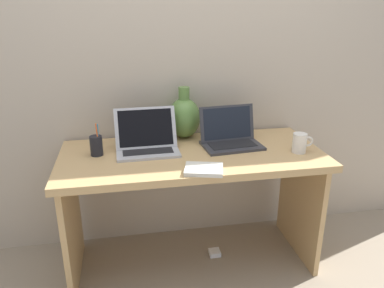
{
  "coord_description": "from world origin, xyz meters",
  "views": [
    {
      "loc": [
        -0.35,
        -1.91,
        1.51
      ],
      "look_at": [
        0.0,
        0.0,
        0.78
      ],
      "focal_mm": 35.05,
      "sensor_mm": 36.0,
      "label": 1
    }
  ],
  "objects_px": {
    "green_vase": "(184,117)",
    "pen_cup": "(96,145)",
    "notebook_stack": "(204,169)",
    "laptop_right": "(230,135)",
    "coffee_mug": "(300,143)",
    "power_brick": "(215,253)",
    "laptop_left": "(147,140)"
  },
  "relations": [
    {
      "from": "green_vase",
      "to": "pen_cup",
      "type": "distance_m",
      "value": 0.56
    },
    {
      "from": "green_vase",
      "to": "notebook_stack",
      "type": "distance_m",
      "value": 0.54
    },
    {
      "from": "laptop_right",
      "to": "notebook_stack",
      "type": "xyz_separation_m",
      "value": [
        -0.23,
        -0.34,
        -0.05
      ]
    },
    {
      "from": "notebook_stack",
      "to": "coffee_mug",
      "type": "height_order",
      "value": "coffee_mug"
    },
    {
      "from": "notebook_stack",
      "to": "power_brick",
      "type": "xyz_separation_m",
      "value": [
        0.14,
        0.29,
        -0.72
      ]
    },
    {
      "from": "coffee_mug",
      "to": "power_brick",
      "type": "height_order",
      "value": "coffee_mug"
    },
    {
      "from": "green_vase",
      "to": "coffee_mug",
      "type": "relative_size",
      "value": 2.63
    },
    {
      "from": "notebook_stack",
      "to": "pen_cup",
      "type": "bearing_deg",
      "value": 149.41
    },
    {
      "from": "laptop_right",
      "to": "power_brick",
      "type": "distance_m",
      "value": 0.78
    },
    {
      "from": "green_vase",
      "to": "power_brick",
      "type": "xyz_separation_m",
      "value": [
        0.15,
        -0.24,
        -0.84
      ]
    },
    {
      "from": "green_vase",
      "to": "notebook_stack",
      "type": "height_order",
      "value": "green_vase"
    },
    {
      "from": "laptop_right",
      "to": "notebook_stack",
      "type": "bearing_deg",
      "value": -123.63
    },
    {
      "from": "coffee_mug",
      "to": "pen_cup",
      "type": "xyz_separation_m",
      "value": [
        -1.11,
        0.16,
        0.0
      ]
    },
    {
      "from": "notebook_stack",
      "to": "power_brick",
      "type": "distance_m",
      "value": 0.79
    },
    {
      "from": "green_vase",
      "to": "coffee_mug",
      "type": "bearing_deg",
      "value": -32.02
    },
    {
      "from": "notebook_stack",
      "to": "laptop_left",
      "type": "bearing_deg",
      "value": 127.38
    },
    {
      "from": "laptop_left",
      "to": "coffee_mug",
      "type": "distance_m",
      "value": 0.86
    },
    {
      "from": "laptop_left",
      "to": "notebook_stack",
      "type": "distance_m",
      "value": 0.43
    },
    {
      "from": "notebook_stack",
      "to": "laptop_right",
      "type": "bearing_deg",
      "value": 56.37
    },
    {
      "from": "laptop_left",
      "to": "coffee_mug",
      "type": "height_order",
      "value": "laptop_left"
    },
    {
      "from": "notebook_stack",
      "to": "coffee_mug",
      "type": "distance_m",
      "value": 0.6
    },
    {
      "from": "pen_cup",
      "to": "green_vase",
      "type": "bearing_deg",
      "value": 21.94
    },
    {
      "from": "laptop_left",
      "to": "green_vase",
      "type": "distance_m",
      "value": 0.32
    },
    {
      "from": "notebook_stack",
      "to": "pen_cup",
      "type": "distance_m",
      "value": 0.62
    },
    {
      "from": "coffee_mug",
      "to": "laptop_right",
      "type": "bearing_deg",
      "value": 151.6
    },
    {
      "from": "notebook_stack",
      "to": "pen_cup",
      "type": "relative_size",
      "value": 1.02
    },
    {
      "from": "coffee_mug",
      "to": "power_brick",
      "type": "xyz_separation_m",
      "value": [
        -0.44,
        0.13,
        -0.77
      ]
    },
    {
      "from": "laptop_left",
      "to": "power_brick",
      "type": "height_order",
      "value": "laptop_left"
    },
    {
      "from": "notebook_stack",
      "to": "green_vase",
      "type": "bearing_deg",
      "value": 91.3
    },
    {
      "from": "laptop_right",
      "to": "power_brick",
      "type": "bearing_deg",
      "value": -147.75
    },
    {
      "from": "notebook_stack",
      "to": "power_brick",
      "type": "bearing_deg",
      "value": 63.95
    },
    {
      "from": "notebook_stack",
      "to": "coffee_mug",
      "type": "xyz_separation_m",
      "value": [
        0.58,
        0.15,
        0.04
      ]
    }
  ]
}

